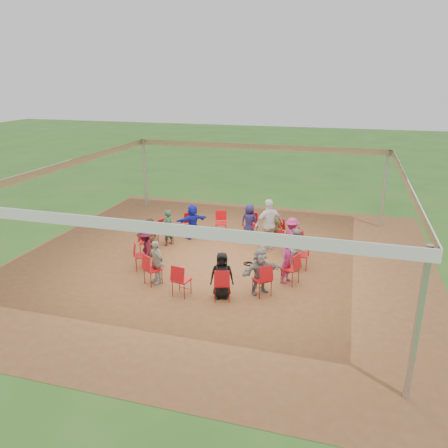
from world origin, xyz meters
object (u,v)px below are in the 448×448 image
(cable_coil, at_px, (249,264))
(laptop, at_px, (292,250))
(person_seated_3, at_px, (249,221))
(chair_9, at_px, (153,269))
(chair_6, at_px, (165,232))
(person_seated_11, at_px, (287,261))
(chair_3, at_px, (250,225))
(person_seated_2, at_px, (274,227))
(person_seated_10, at_px, (260,271))
(chair_2, at_px, (276,232))
(person_seated_6, at_px, (150,237))
(person_seated_4, at_px, (193,222))
(person_seated_5, at_px, (168,228))
(chair_12, at_px, (262,280))
(chair_8, at_px, (142,256))
(chair_11, at_px, (222,284))
(chair_13, at_px, (290,269))
(person_seated_9, at_px, (222,275))
(chair_1, at_px, (295,242))
(chair_5, at_px, (191,226))
(chair_0, at_px, (301,255))
(chair_4, at_px, (221,223))
(person_seated_1, at_px, (292,237))
(chair_10, at_px, (182,280))
(chair_7, at_px, (147,243))
(person_seated_8, at_px, (156,262))
(person_seated_0, at_px, (297,249))
(person_seated_7, at_px, (145,249))
(standing_person, at_px, (269,225))

(cable_coil, xyz_separation_m, laptop, (1.30, 0.13, 0.58))
(person_seated_3, bearing_deg, chair_9, 76.82)
(chair_6, relative_size, person_seated_11, 0.71)
(chair_3, relative_size, person_seated_2, 0.71)
(person_seated_10, height_order, laptop, person_seated_10)
(chair_2, relative_size, person_seated_6, 0.71)
(chair_9, height_order, person_seated_4, person_seated_4)
(person_seated_5, bearing_deg, chair_9, 36.78)
(chair_12, bearing_deg, laptop, 32.98)
(chair_8, relative_size, person_seated_4, 0.71)
(chair_11, distance_m, person_seated_5, 4.35)
(chair_12, distance_m, person_seated_10, 0.23)
(chair_13, height_order, person_seated_9, person_seated_9)
(chair_12, xyz_separation_m, cable_coil, (-0.79, 1.85, -0.43))
(person_seated_11, height_order, laptop, person_seated_11)
(chair_1, bearing_deg, chair_5, 51.43)
(chair_2, xyz_separation_m, chair_3, (-1.02, 0.41, 0.00))
(chair_1, relative_size, chair_9, 1.00)
(chair_11, relative_size, laptop, 2.88)
(chair_0, xyz_separation_m, chair_4, (-3.18, 2.20, 0.00))
(chair_1, relative_size, chair_4, 1.00)
(person_seated_1, bearing_deg, chair_10, 116.40)
(person_seated_5, bearing_deg, chair_4, 157.24)
(cable_coil, bearing_deg, person_seated_11, -34.57)
(chair_3, bearing_deg, person_seated_10, 115.03)
(chair_1, relative_size, person_seated_1, 0.71)
(person_seated_1, relative_size, person_seated_5, 1.00)
(chair_4, xyz_separation_m, chair_8, (-1.43, -3.59, 0.00))
(person_seated_9, bearing_deg, chair_13, 22.76)
(person_seated_2, xyz_separation_m, person_seated_6, (-3.68, -2.10, 0.00))
(chair_2, xyz_separation_m, person_seated_1, (0.64, -0.87, 0.19))
(chair_12, height_order, chair_13, same)
(chair_10, bearing_deg, chair_1, 64.29)
(chair_13, distance_m, person_seated_3, 3.78)
(person_seated_10, relative_size, laptop, 4.07)
(chair_7, height_order, person_seated_9, person_seated_9)
(chair_1, xyz_separation_m, person_seated_3, (-1.78, 1.10, 0.19))
(chair_3, distance_m, person_seated_1, 2.10)
(chair_10, distance_m, person_seated_6, 3.02)
(chair_6, height_order, chair_13, same)
(person_seated_2, height_order, person_seated_8, same)
(chair_7, relative_size, laptop, 2.88)
(person_seated_3, distance_m, person_seated_11, 3.68)
(person_seated_0, bearing_deg, chair_5, 63.60)
(chair_9, height_order, person_seated_0, person_seated_0)
(person_seated_7, bearing_deg, chair_3, 116.40)
(chair_5, xyz_separation_m, person_seated_9, (2.35, -4.07, 0.19))
(person_seated_9, height_order, standing_person, standing_person)
(chair_12, bearing_deg, chair_1, 38.57)
(chair_6, height_order, chair_8, same)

